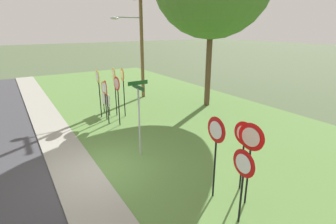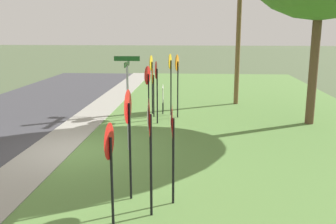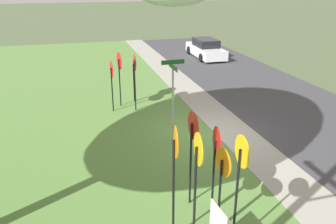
{
  "view_description": "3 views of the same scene",
  "coord_description": "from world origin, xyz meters",
  "px_view_note": "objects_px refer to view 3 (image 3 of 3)",
  "views": [
    {
      "loc": [
        8.39,
        -2.34,
        5.03
      ],
      "look_at": [
        0.33,
        2.74,
        1.88
      ],
      "focal_mm": 27.67,
      "sensor_mm": 36.0,
      "label": 1
    },
    {
      "loc": [
        11.57,
        3.93,
        3.96
      ],
      "look_at": [
        0.34,
        3.12,
        1.47
      ],
      "focal_mm": 40.54,
      "sensor_mm": 36.0,
      "label": 2
    },
    {
      "loc": [
        -11.22,
        5.01,
        5.68
      ],
      "look_at": [
        -0.93,
        2.14,
        1.52
      ],
      "focal_mm": 36.94,
      "sensor_mm": 36.0,
      "label": 3
    }
  ],
  "objects_px": {
    "stop_sign_far_left": "(197,169)",
    "parked_sedan_distant": "(206,49)",
    "stop_sign_far_center": "(192,139)",
    "yield_sign_near_left": "(112,74)",
    "stop_sign_near_right": "(240,169)",
    "yield_sign_near_right": "(134,70)",
    "yield_sign_far_left": "(135,68)",
    "stop_sign_center_tall": "(175,160)",
    "stop_sign_far_right": "(216,152)",
    "street_name_post": "(173,95)",
    "yield_sign_far_right": "(120,66)",
    "stop_sign_near_left": "(222,173)"
  },
  "relations": [
    {
      "from": "yield_sign_near_right",
      "to": "parked_sedan_distant",
      "type": "bearing_deg",
      "value": -36.62
    },
    {
      "from": "stop_sign_near_right",
      "to": "yield_sign_far_right",
      "type": "relative_size",
      "value": 1.07
    },
    {
      "from": "yield_sign_near_right",
      "to": "street_name_post",
      "type": "distance_m",
      "value": 4.88
    },
    {
      "from": "stop_sign_near_left",
      "to": "stop_sign_near_right",
      "type": "distance_m",
      "value": 0.69
    },
    {
      "from": "yield_sign_near_right",
      "to": "street_name_post",
      "type": "xyz_separation_m",
      "value": [
        -4.85,
        -0.49,
        0.24
      ]
    },
    {
      "from": "yield_sign_far_right",
      "to": "stop_sign_near_left",
      "type": "bearing_deg",
      "value": 176.67
    },
    {
      "from": "yield_sign_far_left",
      "to": "parked_sedan_distant",
      "type": "height_order",
      "value": "yield_sign_far_left"
    },
    {
      "from": "stop_sign_far_center",
      "to": "yield_sign_near_left",
      "type": "height_order",
      "value": "stop_sign_far_center"
    },
    {
      "from": "stop_sign_near_right",
      "to": "street_name_post",
      "type": "distance_m",
      "value": 5.41
    },
    {
      "from": "yield_sign_near_left",
      "to": "yield_sign_far_right",
      "type": "relative_size",
      "value": 0.91
    },
    {
      "from": "stop_sign_near_right",
      "to": "stop_sign_far_right",
      "type": "height_order",
      "value": "stop_sign_near_right"
    },
    {
      "from": "yield_sign_far_right",
      "to": "stop_sign_center_tall",
      "type": "bearing_deg",
      "value": 169.97
    },
    {
      "from": "stop_sign_near_left",
      "to": "yield_sign_far_right",
      "type": "bearing_deg",
      "value": 0.92
    },
    {
      "from": "stop_sign_near_right",
      "to": "yield_sign_near_right",
      "type": "relative_size",
      "value": 1.27
    },
    {
      "from": "stop_sign_near_left",
      "to": "parked_sedan_distant",
      "type": "height_order",
      "value": "stop_sign_near_left"
    },
    {
      "from": "stop_sign_far_center",
      "to": "yield_sign_near_right",
      "type": "relative_size",
      "value": 1.22
    },
    {
      "from": "street_name_post",
      "to": "parked_sedan_distant",
      "type": "distance_m",
      "value": 15.03
    },
    {
      "from": "stop_sign_near_right",
      "to": "stop_sign_far_center",
      "type": "relative_size",
      "value": 1.04
    },
    {
      "from": "stop_sign_far_right",
      "to": "stop_sign_far_center",
      "type": "bearing_deg",
      "value": 49.6
    },
    {
      "from": "street_name_post",
      "to": "yield_sign_far_left",
      "type": "bearing_deg",
      "value": 9.18
    },
    {
      "from": "stop_sign_near_right",
      "to": "stop_sign_far_center",
      "type": "bearing_deg",
      "value": 16.99
    },
    {
      "from": "stop_sign_far_left",
      "to": "yield_sign_near_right",
      "type": "distance_m",
      "value": 10.11
    },
    {
      "from": "stop_sign_near_left",
      "to": "yield_sign_far_right",
      "type": "xyz_separation_m",
      "value": [
        9.26,
        0.95,
        0.34
      ]
    },
    {
      "from": "yield_sign_near_right",
      "to": "parked_sedan_distant",
      "type": "xyz_separation_m",
      "value": [
        8.62,
        -7.04,
        -0.97
      ]
    },
    {
      "from": "stop_sign_far_right",
      "to": "yield_sign_near_left",
      "type": "relative_size",
      "value": 1.03
    },
    {
      "from": "yield_sign_far_left",
      "to": "yield_sign_far_right",
      "type": "bearing_deg",
      "value": 39.01
    },
    {
      "from": "stop_sign_near_right",
      "to": "stop_sign_center_tall",
      "type": "distance_m",
      "value": 1.36
    },
    {
      "from": "stop_sign_far_left",
      "to": "yield_sign_far_right",
      "type": "distance_m",
      "value": 9.65
    },
    {
      "from": "stop_sign_near_right",
      "to": "yield_sign_far_left",
      "type": "xyz_separation_m",
      "value": [
        9.04,
        0.51,
        -0.03
      ]
    },
    {
      "from": "stop_sign_far_left",
      "to": "stop_sign_far_right",
      "type": "bearing_deg",
      "value": -32.78
    },
    {
      "from": "yield_sign_near_right",
      "to": "stop_sign_far_center",
      "type": "bearing_deg",
      "value": -177.84
    },
    {
      "from": "stop_sign_near_left",
      "to": "stop_sign_far_left",
      "type": "xyz_separation_m",
      "value": [
        -0.39,
        0.75,
        0.46
      ]
    },
    {
      "from": "stop_sign_far_left",
      "to": "yield_sign_far_left",
      "type": "distance_m",
      "value": 8.88
    },
    {
      "from": "stop_sign_far_center",
      "to": "street_name_post",
      "type": "height_order",
      "value": "street_name_post"
    },
    {
      "from": "stop_sign_far_right",
      "to": "street_name_post",
      "type": "relative_size",
      "value": 0.77
    },
    {
      "from": "stop_sign_near_left",
      "to": "stop_sign_far_center",
      "type": "distance_m",
      "value": 1.3
    },
    {
      "from": "yield_sign_near_right",
      "to": "stop_sign_far_left",
      "type": "bearing_deg",
      "value": 179.56
    },
    {
      "from": "stop_sign_far_left",
      "to": "parked_sedan_distant",
      "type": "relative_size",
      "value": 0.6
    },
    {
      "from": "stop_sign_center_tall",
      "to": "stop_sign_far_right",
      "type": "bearing_deg",
      "value": -53.11
    },
    {
      "from": "yield_sign_near_right",
      "to": "yield_sign_far_left",
      "type": "height_order",
      "value": "yield_sign_far_left"
    },
    {
      "from": "stop_sign_far_right",
      "to": "yield_sign_far_right",
      "type": "height_order",
      "value": "yield_sign_far_right"
    },
    {
      "from": "stop_sign_near_left",
      "to": "stop_sign_far_right",
      "type": "xyz_separation_m",
      "value": [
        0.71,
        -0.14,
        0.15
      ]
    },
    {
      "from": "stop_sign_near_right",
      "to": "stop_sign_far_left",
      "type": "distance_m",
      "value": 0.89
    },
    {
      "from": "stop_sign_far_center",
      "to": "yield_sign_near_left",
      "type": "bearing_deg",
      "value": 7.67
    },
    {
      "from": "stop_sign_far_left",
      "to": "stop_sign_center_tall",
      "type": "height_order",
      "value": "stop_sign_far_left"
    },
    {
      "from": "yield_sign_near_left",
      "to": "stop_sign_near_left",
      "type": "bearing_deg",
      "value": -175.39
    },
    {
      "from": "stop_sign_far_center",
      "to": "street_name_post",
      "type": "xyz_separation_m",
      "value": [
        3.63,
        -0.55,
        -0.08
      ]
    },
    {
      "from": "stop_sign_near_right",
      "to": "yield_sign_near_left",
      "type": "bearing_deg",
      "value": 13.38
    },
    {
      "from": "yield_sign_near_left",
      "to": "yield_sign_near_right",
      "type": "height_order",
      "value": "yield_sign_near_left"
    },
    {
      "from": "stop_sign_far_right",
      "to": "yield_sign_near_left",
      "type": "bearing_deg",
      "value": 21.07
    }
  ]
}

